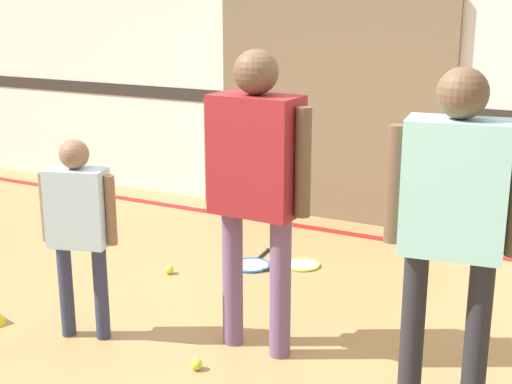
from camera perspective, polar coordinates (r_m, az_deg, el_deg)
The scene contains 12 objects.
ground_plane at distance 4.00m, azimuth -0.54°, elevation -13.63°, with size 16.00×16.00×0.00m, color #A87F4C.
wall_back at distance 6.09m, azimuth 12.04°, elevation 11.78°, with size 16.00×0.07×3.20m.
wall_panel at distance 6.30m, azimuth 6.01°, elevation 6.50°, with size 2.14×0.05×1.96m.
floor_stripe at distance 6.01m, azimuth 10.12°, elevation -3.71°, with size 14.40×0.10×0.01m.
person_instructor at distance 3.80m, azimuth 0.00°, elevation 1.68°, with size 0.64×0.28×1.68m.
person_student_left at distance 4.15m, azimuth -14.02°, elevation -2.03°, with size 0.43×0.28×1.18m.
person_student_right at distance 3.36m, azimuth 15.55°, elevation -1.09°, with size 0.62×0.31×1.65m.
racket_spare_on_floor at distance 5.35m, azimuth 3.55°, elevation -5.85°, with size 0.41×0.44×0.03m.
racket_second_spare at distance 5.35m, azimuth -0.33°, elevation -5.80°, with size 0.33×0.53×0.03m.
tennis_ball_near_instructor at distance 3.95m, azimuth -4.82°, elevation -13.56°, with size 0.07×0.07×0.07m, color #CCE038.
tennis_ball_by_spare_racket at distance 5.38m, azimuth 1.68°, elevation -5.42°, with size 0.07×0.07×0.07m, color #CCE038.
tennis_ball_stray_left at distance 5.22m, azimuth -6.96°, elevation -6.18°, with size 0.07×0.07×0.07m, color #CCE038.
Camera 1 is at (1.66, -3.09, 1.94)m, focal length 50.00 mm.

